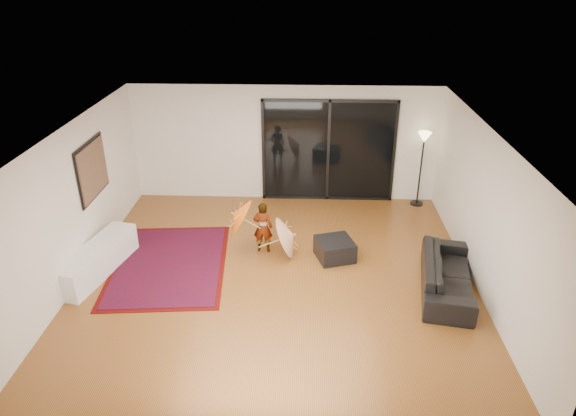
# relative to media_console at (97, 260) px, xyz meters

# --- Properties ---
(floor) EXTENTS (7.00, 7.00, 0.00)m
(floor) POSITION_rel_media_console_xyz_m (3.25, -0.08, -0.27)
(floor) COLOR brown
(floor) RESTS_ON ground
(ceiling) EXTENTS (7.00, 7.00, 0.00)m
(ceiling) POSITION_rel_media_console_xyz_m (3.25, -0.08, 2.43)
(ceiling) COLOR white
(ceiling) RESTS_ON wall_back
(wall_back) EXTENTS (7.00, 0.00, 7.00)m
(wall_back) POSITION_rel_media_console_xyz_m (3.25, 3.42, 1.08)
(wall_back) COLOR silver
(wall_back) RESTS_ON floor
(wall_front) EXTENTS (7.00, 0.00, 7.00)m
(wall_front) POSITION_rel_media_console_xyz_m (3.25, -3.58, 1.08)
(wall_front) COLOR silver
(wall_front) RESTS_ON floor
(wall_left) EXTENTS (0.00, 7.00, 7.00)m
(wall_left) POSITION_rel_media_console_xyz_m (-0.25, -0.08, 1.08)
(wall_left) COLOR silver
(wall_left) RESTS_ON floor
(wall_right) EXTENTS (0.00, 7.00, 7.00)m
(wall_right) POSITION_rel_media_console_xyz_m (6.75, -0.08, 1.08)
(wall_right) COLOR silver
(wall_right) RESTS_ON floor
(sliding_door) EXTENTS (3.06, 0.07, 2.40)m
(sliding_door) POSITION_rel_media_console_xyz_m (4.25, 3.39, 0.93)
(sliding_door) COLOR black
(sliding_door) RESTS_ON wall_back
(painting) EXTENTS (0.04, 1.28, 1.08)m
(painting) POSITION_rel_media_console_xyz_m (-0.21, 0.92, 1.38)
(painting) COLOR black
(painting) RESTS_ON wall_left
(media_console) EXTENTS (0.92, 2.01, 0.54)m
(media_console) POSITION_rel_media_console_xyz_m (0.00, 0.00, 0.00)
(media_console) COLOR white
(media_console) RESTS_ON floor
(speaker) EXTENTS (0.30, 0.30, 0.29)m
(speaker) POSITION_rel_media_console_xyz_m (0.00, 0.37, -0.13)
(speaker) COLOR #424244
(speaker) RESTS_ON floor
(persian_rug) EXTENTS (2.32, 3.07, 0.02)m
(persian_rug) POSITION_rel_media_console_xyz_m (1.21, 0.31, -0.26)
(persian_rug) COLOR #4F0806
(persian_rug) RESTS_ON floor
(sofa) EXTENTS (1.18, 2.20, 0.61)m
(sofa) POSITION_rel_media_console_xyz_m (6.20, -0.30, 0.03)
(sofa) COLOR black
(sofa) RESTS_ON floor
(ottoman) EXTENTS (0.83, 0.83, 0.38)m
(ottoman) POSITION_rel_media_console_xyz_m (4.32, 0.68, -0.08)
(ottoman) COLOR black
(ottoman) RESTS_ON floor
(floor_lamp) EXTENTS (0.30, 0.30, 1.74)m
(floor_lamp) POSITION_rel_media_console_xyz_m (6.35, 3.17, 1.11)
(floor_lamp) COLOR black
(floor_lamp) RESTS_ON floor
(child) EXTENTS (0.39, 0.27, 1.03)m
(child) POSITION_rel_media_console_xyz_m (2.93, 0.90, 0.25)
(child) COLOR #999999
(child) RESTS_ON floor
(parasol_orange) EXTENTS (0.55, 0.79, 0.86)m
(parasol_orange) POSITION_rel_media_console_xyz_m (2.38, 0.85, 0.46)
(parasol_orange) COLOR orange
(parasol_orange) RESTS_ON child
(parasol_white) EXTENTS (0.51, 0.82, 0.90)m
(parasol_white) POSITION_rel_media_console_xyz_m (3.53, 0.75, 0.23)
(parasol_white) COLOR silver
(parasol_white) RESTS_ON floor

